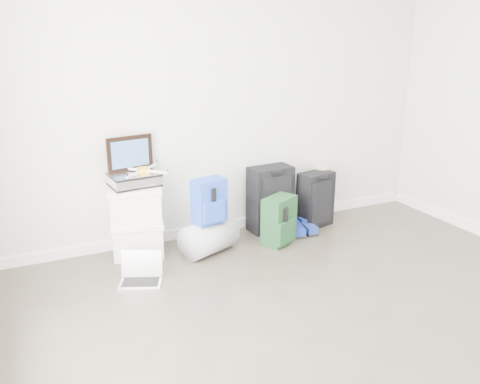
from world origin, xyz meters
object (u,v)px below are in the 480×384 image
large_suitcase (271,199)px  carry_on (316,199)px  laptop (141,275)px  boxes_stack (137,220)px  briefcase (134,180)px  duffel_bag (209,237)px

large_suitcase → carry_on: 0.50m
large_suitcase → carry_on: large_suitcase is taller
large_suitcase → laptop: 1.63m
boxes_stack → briefcase: bearing=-166.8°
duffel_bag → carry_on: bearing=-14.0°
carry_on → laptop: carry_on is taller
boxes_stack → duffel_bag: bearing=-9.7°
boxes_stack → carry_on: size_ratio=1.14×
boxes_stack → carry_on: boxes_stack is taller
large_suitcase → laptop: large_suitcase is taller
boxes_stack → duffel_bag: 0.68m
boxes_stack → duffel_bag: size_ratio=1.30×
duffel_bag → carry_on: 1.29m
carry_on → boxes_stack: bearing=164.3°
boxes_stack → briefcase: size_ratio=1.61×
duffel_bag → large_suitcase: size_ratio=0.76×
duffel_bag → large_suitcase: (0.79, 0.26, 0.18)m
carry_on → laptop: 2.06m
laptop → duffel_bag: bearing=44.9°
briefcase → duffel_bag: 0.86m
briefcase → duffel_bag: size_ratio=0.81×
boxes_stack → carry_on: (1.88, -0.08, -0.04)m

